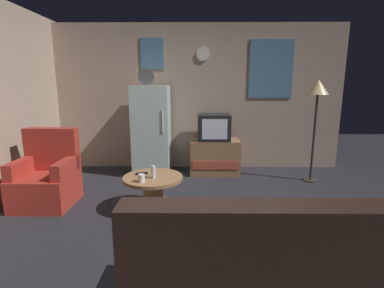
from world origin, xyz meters
The scene contains 12 objects.
ground_plane centered at (0.00, 0.00, 0.00)m, with size 12.00×12.00×0.00m, color #232328.
wall_with_art centered at (0.01, 2.45, 1.28)m, with size 5.20×0.12×2.55m.
fridge centered at (-0.76, 1.99, 0.75)m, with size 0.60×0.62×1.77m.
tv_stand centered at (0.31, 2.04, 0.29)m, with size 0.84×0.53×0.59m.
crt_tv centered at (0.29, 2.04, 0.81)m, with size 0.54×0.51×0.44m.
standing_lamp centered at (1.83, 1.63, 1.36)m, with size 0.32×0.32×1.59m.
coffee_table centered at (-0.53, 0.48, 0.22)m, with size 0.72×0.72×0.44m.
wine_glass centered at (-0.52, 0.42, 0.51)m, with size 0.05×0.05×0.15m, color silver.
mug_ceramic_white centered at (-0.63, 0.28, 0.48)m, with size 0.08×0.08×0.09m, color silver.
remote_control centered at (-0.68, 0.57, 0.45)m, with size 0.15×0.04×0.02m, color black.
armchair centered at (-1.93, 0.70, 0.34)m, with size 0.68×0.68×0.96m.
couch centered at (0.42, -1.21, 0.31)m, with size 1.70×0.80×0.92m.
Camera 1 is at (-0.03, -2.84, 1.53)m, focal length 27.10 mm.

